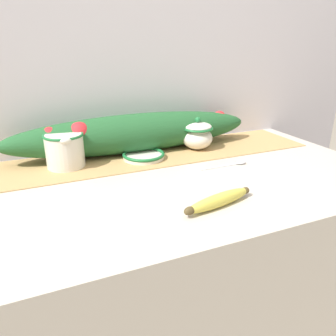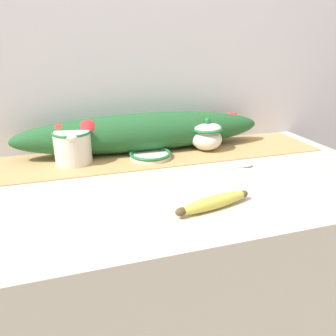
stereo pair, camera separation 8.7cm
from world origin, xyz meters
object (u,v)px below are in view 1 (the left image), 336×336
sugar_bowl (197,135)px  banana (219,200)px  cream_pitcher (65,149)px  small_dish (144,155)px  spoon (237,163)px

sugar_bowl → banana: 0.45m
banana → cream_pitcher: bearing=125.8°
small_dish → sugar_bowl: bearing=6.8°
spoon → banana: bearing=-133.3°
cream_pitcher → spoon: size_ratio=0.86×
small_dish → cream_pitcher: bearing=173.9°
sugar_bowl → spoon: (0.04, -0.19, -0.05)m
banana → spoon: bearing=47.2°
sugar_bowl → small_dish: bearing=-173.2°
small_dish → spoon: bearing=-33.0°
sugar_bowl → spoon: sugar_bowl is taller
cream_pitcher → banana: cream_pitcher is taller
banana → spoon: banana is taller
banana → sugar_bowl: bearing=68.7°
spoon → sugar_bowl: bearing=102.3°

